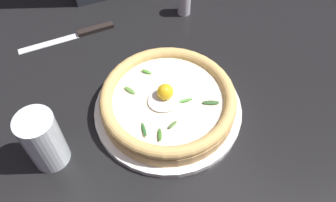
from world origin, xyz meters
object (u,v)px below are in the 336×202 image
(drinking_glass, at_px, (45,143))
(pepper_shaker, at_px, (184,1))
(pizza, at_px, (168,100))
(table_knife, at_px, (81,33))

(drinking_glass, relative_size, pepper_shaker, 1.68)
(pizza, bearing_deg, drinking_glass, 176.17)
(table_knife, xyz_separation_m, pepper_shaker, (0.25, -0.05, 0.03))
(drinking_glass, xyz_separation_m, pepper_shaker, (0.42, 0.23, -0.02))
(table_knife, bearing_deg, pizza, -77.14)
(pizza, bearing_deg, table_knife, 102.86)
(drinking_glass, bearing_deg, table_knife, 59.43)
(pepper_shaker, bearing_deg, drinking_glass, -151.53)
(table_knife, relative_size, drinking_glass, 1.92)
(drinking_glass, distance_m, pepper_shaker, 0.47)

